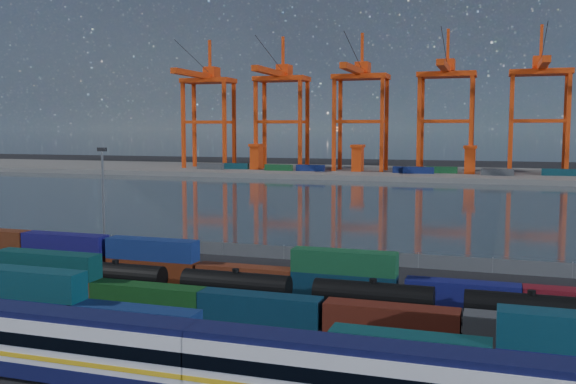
% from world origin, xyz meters
% --- Properties ---
extents(ground, '(700.00, 700.00, 0.00)m').
position_xyz_m(ground, '(0.00, 0.00, 0.00)').
color(ground, black).
rests_on(ground, ground).
extents(harbor_water, '(700.00, 700.00, 0.00)m').
position_xyz_m(harbor_water, '(0.00, 105.00, 0.01)').
color(harbor_water, '#2C373F').
rests_on(harbor_water, ground).
extents(far_quay, '(700.00, 70.00, 2.00)m').
position_xyz_m(far_quay, '(0.00, 210.00, 1.00)').
color(far_quay, '#514F4C').
rests_on(far_quay, ground).
extents(distant_mountains, '(2470.00, 1100.00, 520.00)m').
position_xyz_m(distant_mountains, '(63.02, 1600.00, 220.29)').
color(distant_mountains, '#1E2630').
rests_on(distant_mountains, ground).
extents(passenger_train, '(78.07, 3.22, 5.52)m').
position_xyz_m(passenger_train, '(-3.47, -21.67, 2.78)').
color(passenger_train, silver).
rests_on(passenger_train, ground).
extents(container_row_south, '(141.31, 2.66, 5.67)m').
position_xyz_m(container_row_south, '(3.26, -10.69, 2.23)').
color(container_row_south, '#45484B').
rests_on(container_row_south, ground).
extents(container_row_mid, '(129.98, 2.62, 5.59)m').
position_xyz_m(container_row_mid, '(-10.24, -2.42, 1.90)').
color(container_row_mid, '#434648').
rests_on(container_row_mid, ground).
extents(container_row_north, '(141.59, 2.53, 5.39)m').
position_xyz_m(container_row_north, '(-15.60, 10.10, 2.19)').
color(container_row_north, '#110F4C').
rests_on(container_row_north, ground).
extents(tanker_string, '(137.02, 2.80, 4.00)m').
position_xyz_m(tanker_string, '(18.20, 2.85, 2.01)').
color(tanker_string, black).
rests_on(tanker_string, ground).
extents(waterfront_fence, '(160.12, 0.12, 2.20)m').
position_xyz_m(waterfront_fence, '(-0.00, 28.00, 1.00)').
color(waterfront_fence, '#595B5E').
rests_on(waterfront_fence, ground).
extents(yard_light_mast, '(1.60, 0.40, 16.60)m').
position_xyz_m(yard_light_mast, '(-30.00, 26.00, 9.30)').
color(yard_light_mast, slate).
rests_on(yard_light_mast, ground).
extents(gantry_cranes, '(197.90, 43.98, 59.55)m').
position_xyz_m(gantry_cranes, '(-7.50, 203.42, 36.50)').
color(gantry_cranes, '#E23E10').
rests_on(gantry_cranes, ground).
extents(quay_containers, '(172.58, 10.99, 2.60)m').
position_xyz_m(quay_containers, '(-11.00, 195.46, 3.30)').
color(quay_containers, navy).
rests_on(quay_containers, far_quay).
extents(straddle_carriers, '(140.00, 7.00, 11.10)m').
position_xyz_m(straddle_carriers, '(-2.50, 200.00, 7.82)').
color(straddle_carriers, '#E23E10').
rests_on(straddle_carriers, far_quay).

